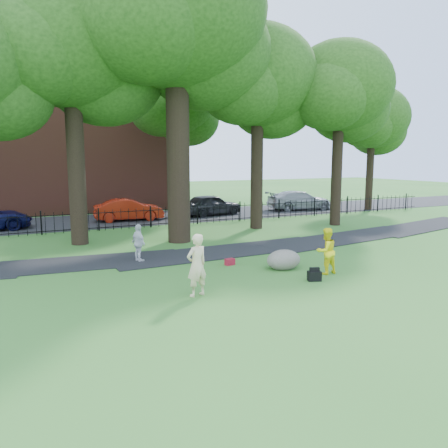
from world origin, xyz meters
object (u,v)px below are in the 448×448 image
big_tree (178,25)px  woman (197,265)px  red_sedan (129,210)px  boulder (284,258)px  man (326,251)px

big_tree → woman: (-2.60, -8.42, -9.20)m
red_sedan → big_tree: bearing=-170.0°
boulder → red_sedan: 15.14m
man → red_sedan: man is taller
big_tree → man: bearing=-72.9°
man → boulder: bearing=-55.7°
woman → big_tree: bearing=-122.0°
man → boulder: 1.63m
big_tree → boulder: big_tree is taller
man → boulder: size_ratio=1.25×
boulder → red_sedan: size_ratio=0.30×
woman → boulder: size_ratio=1.42×
man → big_tree: bearing=-75.2°
big_tree → woman: 12.74m
big_tree → red_sedan: big_tree is taller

